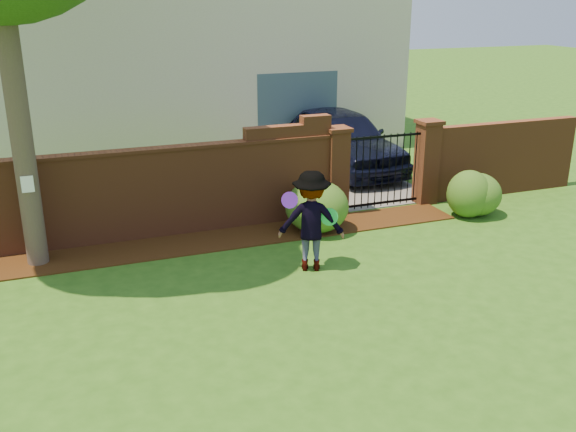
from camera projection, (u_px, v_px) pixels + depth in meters
name	position (u px, v px, depth m)	size (l,w,h in m)	color
ground	(301.00, 315.00, 9.49)	(80.00, 80.00, 0.01)	#2C5916
mulch_bed	(188.00, 244.00, 12.11)	(11.10, 1.08, 0.03)	#321A09
brick_wall	(123.00, 194.00, 12.04)	(8.70, 0.31, 2.16)	brown
brick_wall_return	(501.00, 158.00, 14.94)	(4.00, 0.25, 1.70)	brown
pillar_left	(337.00, 171.00, 13.50)	(0.50, 0.50, 1.88)	brown
pillar_right	(427.00, 161.00, 14.24)	(0.50, 0.50, 1.88)	brown
iron_gate	(383.00, 171.00, 13.90)	(1.78, 0.03, 1.60)	black
driveway	(311.00, 165.00, 17.72)	(3.20, 8.00, 0.01)	slate
house	(185.00, 39.00, 19.37)	(12.40, 6.40, 6.30)	beige
car	(347.00, 141.00, 16.81)	(1.92, 4.78, 1.63)	black
paper_notice	(27.00, 184.00, 10.62)	(0.20, 0.01, 0.28)	white
shrub_left	(317.00, 207.00, 12.65)	(1.25, 1.25, 1.03)	#255419
shrub_middle	(469.00, 194.00, 13.47)	(0.92, 0.92, 1.01)	#255419
shrub_right	(477.00, 194.00, 13.60)	(1.03, 1.03, 0.91)	#255419
man	(311.00, 222.00, 10.77)	(1.12, 0.65, 1.74)	gray
frisbee_purple	(290.00, 200.00, 10.40)	(0.27, 0.27, 0.03)	#5E1CB4
frisbee_green	(329.00, 217.00, 10.66)	(0.30, 0.30, 0.03)	green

